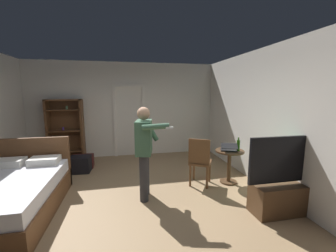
# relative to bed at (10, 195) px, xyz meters

# --- Properties ---
(ground_plane) EXTENTS (6.39, 6.39, 0.00)m
(ground_plane) POSITION_rel_bed_xyz_m (1.81, -0.09, -0.30)
(ground_plane) COLOR #997A56
(wall_back) EXTENTS (5.58, 0.12, 2.76)m
(wall_back) POSITION_rel_bed_xyz_m (1.81, 2.87, 1.08)
(wall_back) COLOR silver
(wall_back) RESTS_ON ground_plane
(wall_right) EXTENTS (0.12, 6.05, 2.76)m
(wall_right) POSITION_rel_bed_xyz_m (4.54, -0.09, 1.08)
(wall_right) COLOR silver
(wall_right) RESTS_ON ground_plane
(doorway_frame) EXTENTS (0.93, 0.08, 2.13)m
(doorway_frame) POSITION_rel_bed_xyz_m (1.93, 2.79, 0.92)
(doorway_frame) COLOR white
(doorway_frame) RESTS_ON ground_plane
(bed) EXTENTS (1.35, 2.08, 1.02)m
(bed) POSITION_rel_bed_xyz_m (0.00, 0.00, 0.00)
(bed) COLOR brown
(bed) RESTS_ON ground_plane
(bookshelf) EXTENTS (0.93, 0.32, 1.71)m
(bookshelf) POSITION_rel_bed_xyz_m (0.19, 2.65, 0.63)
(bookshelf) COLOR brown
(bookshelf) RESTS_ON ground_plane
(tv_flatscreen) EXTENTS (1.23, 0.40, 1.24)m
(tv_flatscreen) POSITION_rel_bed_xyz_m (4.18, -0.85, 0.07)
(tv_flatscreen) COLOR #4C331E
(tv_flatscreen) RESTS_ON ground_plane
(side_table) EXTENTS (0.58, 0.58, 0.70)m
(side_table) POSITION_rel_bed_xyz_m (3.91, 0.37, 0.16)
(side_table) COLOR #4C331E
(side_table) RESTS_ON ground_plane
(laptop) EXTENTS (0.42, 0.42, 0.16)m
(laptop) POSITION_rel_bed_xyz_m (3.87, 0.32, 0.45)
(laptop) COLOR black
(laptop) RESTS_ON side_table
(bottle_on_table) EXTENTS (0.06, 0.06, 0.28)m
(bottle_on_table) POSITION_rel_bed_xyz_m (4.05, 0.29, 0.52)
(bottle_on_table) COLOR #25550D
(bottle_on_table) RESTS_ON side_table
(wooden_chair) EXTENTS (0.58, 0.58, 0.99)m
(wooden_chair) POSITION_rel_bed_xyz_m (3.25, 0.35, 0.24)
(wooden_chair) COLOR brown
(wooden_chair) RESTS_ON ground_plane
(person_blue_shirt) EXTENTS (0.61, 0.70, 1.64)m
(person_blue_shirt) POSITION_rel_bed_xyz_m (2.12, 0.08, 0.65)
(person_blue_shirt) COLOR #333338
(person_blue_shirt) RESTS_ON ground_plane
(suitcase_dark) EXTENTS (0.49, 0.40, 0.38)m
(suitcase_dark) POSITION_rel_bed_xyz_m (0.71, 1.63, -0.11)
(suitcase_dark) COLOR black
(suitcase_dark) RESTS_ON ground_plane
(suitcase_small) EXTENTS (0.52, 0.33, 0.32)m
(suitcase_small) POSITION_rel_bed_xyz_m (0.72, 1.94, -0.14)
(suitcase_small) COLOR #4C1919
(suitcase_small) RESTS_ON ground_plane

